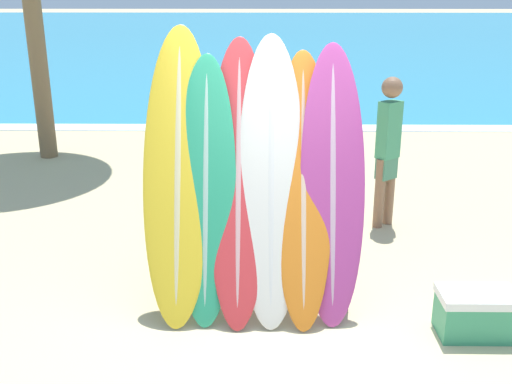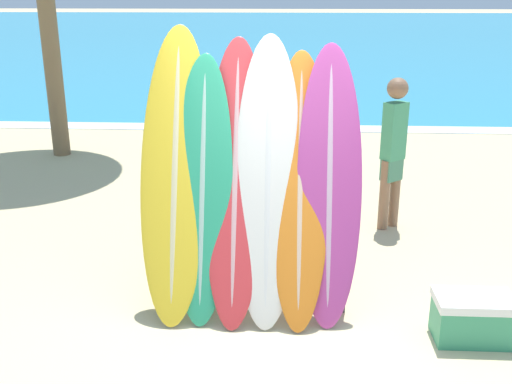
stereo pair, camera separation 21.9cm
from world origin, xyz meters
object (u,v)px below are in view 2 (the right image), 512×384
at_px(cooler_box, 473,318).
at_px(person_mid_beach, 293,130).
at_px(surfboard_slot_3, 268,179).
at_px(surfboard_slot_1, 203,189).
at_px(surfboard_slot_2, 235,180).
at_px(surfboard_slot_5, 329,185).
at_px(surfboard_slot_0, 175,173).
at_px(person_near_water, 393,148).
at_px(surfboard_rack, 251,264).
at_px(surfboard_slot_4, 300,188).

bearing_deg(cooler_box, person_mid_beach, 112.58).
bearing_deg(person_mid_beach, surfboard_slot_3, 147.88).
relative_size(surfboard_slot_1, surfboard_slot_3, 0.93).
relative_size(surfboard_slot_1, surfboard_slot_2, 0.94).
height_order(surfboard_slot_1, person_mid_beach, surfboard_slot_1).
xyz_separation_m(surfboard_slot_2, surfboard_slot_5, (0.78, -0.04, -0.02)).
height_order(surfboard_slot_0, person_near_water, surfboard_slot_0).
height_order(surfboard_rack, surfboard_slot_3, surfboard_slot_3).
distance_m(surfboard_slot_4, surfboard_slot_5, 0.24).
height_order(surfboard_rack, surfboard_slot_4, surfboard_slot_4).
relative_size(person_near_water, cooler_box, 2.84).
relative_size(surfboard_slot_3, person_mid_beach, 1.40).
distance_m(surfboard_slot_4, person_mid_beach, 2.92).
relative_size(surfboard_slot_0, person_near_water, 1.37).
bearing_deg(surfboard_rack, surfboard_slot_1, 168.33).
bearing_deg(surfboard_slot_4, surfboard_slot_2, 176.89).
height_order(surfboard_rack, person_mid_beach, person_mid_beach).
height_order(surfboard_slot_4, person_near_water, surfboard_slot_4).
distance_m(surfboard_slot_0, surfboard_slot_2, 0.50).
distance_m(surfboard_slot_1, cooler_box, 2.39).
distance_m(surfboard_slot_3, surfboard_slot_4, 0.27).
height_order(person_near_water, person_mid_beach, person_near_water).
relative_size(surfboard_slot_0, surfboard_slot_4, 1.09).
bearing_deg(surfboard_slot_2, person_near_water, 48.91).
bearing_deg(surfboard_slot_3, surfboard_slot_2, 178.28).
bearing_deg(cooler_box, surfboard_slot_2, 165.23).
distance_m(surfboard_slot_1, surfboard_slot_2, 0.28).
xyz_separation_m(surfboard_slot_2, surfboard_slot_3, (0.27, -0.01, 0.01)).
relative_size(surfboard_rack, surfboard_slot_2, 0.71).
bearing_deg(person_mid_beach, surfboard_slot_4, 153.14).
relative_size(surfboard_rack, cooler_box, 2.66).
bearing_deg(surfboard_slot_1, cooler_box, -11.71).
relative_size(surfboard_slot_5, cooler_box, 3.66).
relative_size(surfboard_slot_1, cooler_box, 3.51).
height_order(surfboard_slot_4, surfboard_slot_5, surfboard_slot_5).
distance_m(surfboard_rack, surfboard_slot_5, 0.94).
bearing_deg(surfboard_slot_0, surfboard_slot_3, -0.48).
height_order(surfboard_slot_5, person_mid_beach, surfboard_slot_5).
distance_m(surfboard_slot_4, cooler_box, 1.70).
bearing_deg(cooler_box, surfboard_slot_5, 157.81).
height_order(surfboard_slot_0, surfboard_slot_1, surfboard_slot_0).
height_order(surfboard_slot_0, surfboard_slot_4, surfboard_slot_0).
bearing_deg(surfboard_rack, surfboard_slot_2, 135.20).
relative_size(surfboard_slot_1, surfboard_slot_4, 0.99).
height_order(surfboard_slot_3, surfboard_slot_5, surfboard_slot_3).
bearing_deg(person_near_water, surfboard_slot_4, -159.23).
bearing_deg(person_mid_beach, surfboard_slot_0, 133.33).
relative_size(surfboard_slot_4, person_mid_beach, 1.32).
bearing_deg(surfboard_slot_4, person_mid_beach, 90.79).
bearing_deg(surfboard_slot_1, surfboard_slot_0, 167.72).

